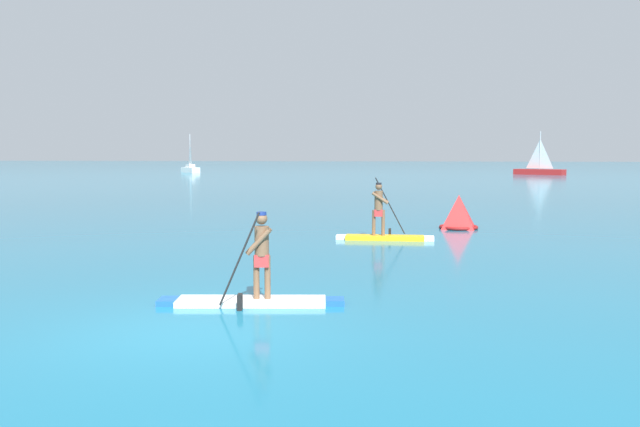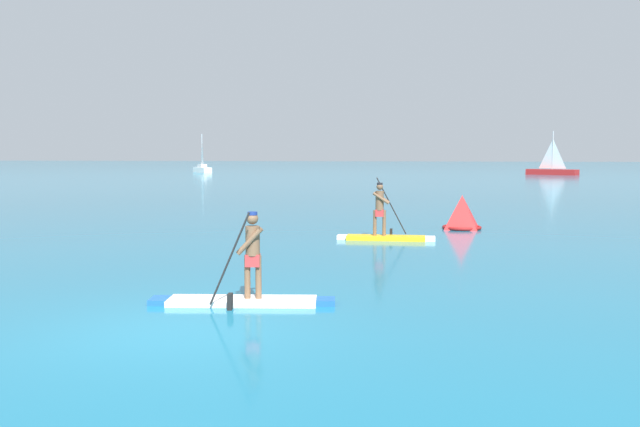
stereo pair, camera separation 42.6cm
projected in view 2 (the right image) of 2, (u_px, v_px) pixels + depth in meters
The scene contains 6 objects.
ground at pixel (176, 330), 10.64m from camera, with size 440.00×440.00×0.00m, color #196B8C.
paddleboarder_mid_center at pixel (244, 286), 12.43m from camera, with size 3.40×1.12×1.76m.
paddleboarder_far_right at pixel (385, 229), 21.62m from camera, with size 3.10×0.89×1.97m.
race_marker_buoy at pixel (462, 214), 24.73m from camera, with size 1.64×1.64×1.23m.
sailboat_left_horizon at pixel (202, 167), 97.15m from camera, with size 3.83×4.29×5.46m.
sailboat_right_horizon at pixel (552, 170), 86.59m from camera, with size 6.32×4.63×5.52m.
Camera 2 is at (4.00, -9.90, 2.74)m, focal length 38.41 mm.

